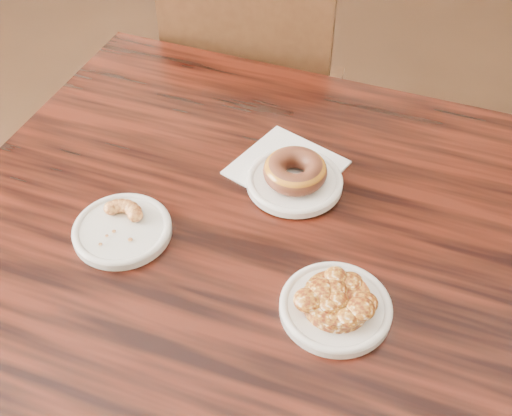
{
  "coord_description": "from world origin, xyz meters",
  "views": [
    {
      "loc": [
        -0.23,
        -0.63,
        1.49
      ],
      "look_at": [
        -0.24,
        0.04,
        0.8
      ],
      "focal_mm": 45.0,
      "sensor_mm": 36.0,
      "label": 1
    }
  ],
  "objects_px": {
    "cruller_fragment": "(121,223)",
    "apple_fritter": "(337,299)",
    "glazed_donut": "(295,171)",
    "chair_far": "(262,102)",
    "cafe_table": "(246,376)"
  },
  "relations": [
    {
      "from": "chair_far",
      "to": "apple_fritter",
      "type": "relative_size",
      "value": 6.97
    },
    {
      "from": "chair_far",
      "to": "apple_fritter",
      "type": "height_order",
      "value": "chair_far"
    },
    {
      "from": "chair_far",
      "to": "cruller_fragment",
      "type": "height_order",
      "value": "chair_far"
    },
    {
      "from": "cafe_table",
      "to": "glazed_donut",
      "type": "relative_size",
      "value": 9.33
    },
    {
      "from": "cafe_table",
      "to": "cruller_fragment",
      "type": "bearing_deg",
      "value": -168.94
    },
    {
      "from": "glazed_donut",
      "to": "cruller_fragment",
      "type": "bearing_deg",
      "value": -157.82
    },
    {
      "from": "chair_far",
      "to": "glazed_donut",
      "type": "xyz_separation_m",
      "value": [
        0.06,
        -0.65,
        0.33
      ]
    },
    {
      "from": "chair_far",
      "to": "apple_fritter",
      "type": "bearing_deg",
      "value": 110.06
    },
    {
      "from": "glazed_donut",
      "to": "apple_fritter",
      "type": "xyz_separation_m",
      "value": [
        0.05,
        -0.25,
        -0.01
      ]
    },
    {
      "from": "glazed_donut",
      "to": "apple_fritter",
      "type": "distance_m",
      "value": 0.26
    },
    {
      "from": "cafe_table",
      "to": "chair_far",
      "type": "relative_size",
      "value": 1.09
    },
    {
      "from": "chair_far",
      "to": "apple_fritter",
      "type": "distance_m",
      "value": 0.96
    },
    {
      "from": "cruller_fragment",
      "to": "apple_fritter",
      "type": "bearing_deg",
      "value": -23.8
    },
    {
      "from": "glazed_donut",
      "to": "cruller_fragment",
      "type": "relative_size",
      "value": 1.26
    },
    {
      "from": "glazed_donut",
      "to": "apple_fritter",
      "type": "bearing_deg",
      "value": -78.65
    }
  ]
}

